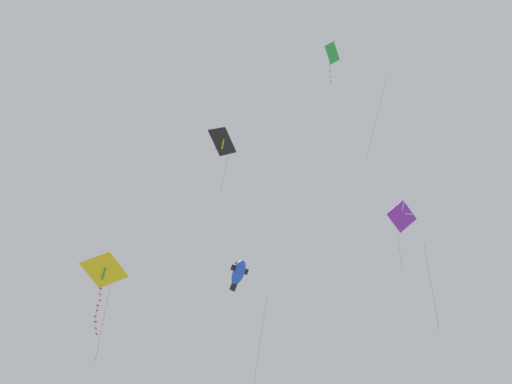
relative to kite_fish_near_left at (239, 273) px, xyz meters
The scene contains 5 objects.
kite_fish_near_left is the anchor object (origin of this frame).
kite_delta_far_centre 8.57m from the kite_fish_near_left, 157.50° to the right, with size 2.34×0.80×4.54m.
kite_delta_upper_right 11.13m from the kite_fish_near_left, behind, with size 2.20×0.93×5.39m.
kite_diamond_highest 13.97m from the kite_fish_near_left, 107.40° to the right, with size 2.50×1.88×6.82m.
kite_diamond_mid_left 15.92m from the kite_fish_near_left, 122.50° to the right, with size 4.60×2.63×8.94m.
Camera 1 is at (-25.56, -17.67, 9.42)m, focal length 46.00 mm.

